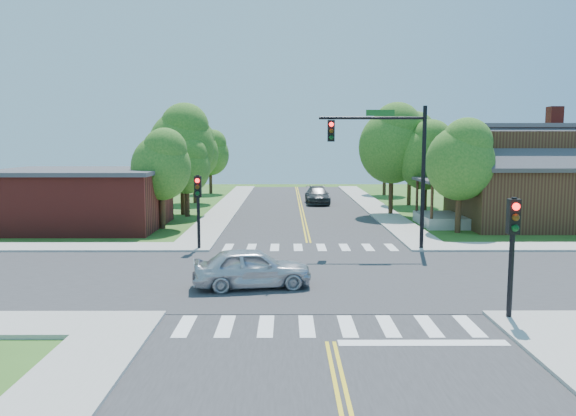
{
  "coord_description": "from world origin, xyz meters",
  "views": [
    {
      "loc": [
        -1.19,
        -22.2,
        5.45
      ],
      "look_at": [
        -1.12,
        5.23,
        2.2
      ],
      "focal_mm": 35.0,
      "sensor_mm": 36.0,
      "label": 1
    }
  ],
  "objects_px": {
    "car_silver": "(252,269)",
    "car_dgrey": "(317,196)",
    "house_ne": "(537,174)",
    "signal_pole_nw": "(198,198)",
    "signal_pole_se": "(513,235)",
    "signal_mast_ne": "(390,154)"
  },
  "relations": [
    {
      "from": "signal_pole_se",
      "to": "car_silver",
      "type": "bearing_deg",
      "value": 154.29
    },
    {
      "from": "signal_pole_nw",
      "to": "car_silver",
      "type": "height_order",
      "value": "signal_pole_nw"
    },
    {
      "from": "signal_pole_se",
      "to": "house_ne",
      "type": "xyz_separation_m",
      "value": [
        9.51,
        19.86,
        0.67
      ]
    },
    {
      "from": "signal_pole_nw",
      "to": "car_dgrey",
      "type": "bearing_deg",
      "value": 71.36
    },
    {
      "from": "house_ne",
      "to": "signal_pole_se",
      "type": "bearing_deg",
      "value": -115.58
    },
    {
      "from": "car_dgrey",
      "to": "house_ne",
      "type": "bearing_deg",
      "value": -43.12
    },
    {
      "from": "signal_pole_nw",
      "to": "car_silver",
      "type": "relative_size",
      "value": 0.82
    },
    {
      "from": "signal_pole_nw",
      "to": "car_silver",
      "type": "bearing_deg",
      "value": -66.88
    },
    {
      "from": "house_ne",
      "to": "signal_pole_nw",
      "type": "bearing_deg",
      "value": -157.31
    },
    {
      "from": "house_ne",
      "to": "car_dgrey",
      "type": "bearing_deg",
      "value": 137.66
    },
    {
      "from": "signal_mast_ne",
      "to": "signal_pole_nw",
      "type": "xyz_separation_m",
      "value": [
        -9.51,
        -0.01,
        -2.19
      ]
    },
    {
      "from": "car_dgrey",
      "to": "car_silver",
      "type": "bearing_deg",
      "value": -98.76
    },
    {
      "from": "signal_pole_se",
      "to": "car_silver",
      "type": "distance_m",
      "value": 9.17
    },
    {
      "from": "signal_pole_nw",
      "to": "house_ne",
      "type": "xyz_separation_m",
      "value": [
        20.71,
        8.66,
        0.67
      ]
    },
    {
      "from": "car_dgrey",
      "to": "signal_pole_se",
      "type": "bearing_deg",
      "value": -83.54
    },
    {
      "from": "signal_mast_ne",
      "to": "car_dgrey",
      "type": "distance_m",
      "value": 21.58
    },
    {
      "from": "house_ne",
      "to": "car_dgrey",
      "type": "xyz_separation_m",
      "value": [
        -13.61,
        12.4,
        -2.6
      ]
    },
    {
      "from": "car_silver",
      "to": "car_dgrey",
      "type": "bearing_deg",
      "value": -17.26
    },
    {
      "from": "signal_pole_se",
      "to": "car_silver",
      "type": "xyz_separation_m",
      "value": [
        -8.08,
        3.89,
        -1.91
      ]
    },
    {
      "from": "signal_mast_ne",
      "to": "house_ne",
      "type": "height_order",
      "value": "signal_mast_ne"
    },
    {
      "from": "signal_pole_nw",
      "to": "car_dgrey",
      "type": "xyz_separation_m",
      "value": [
        7.1,
        21.06,
        -1.94
      ]
    },
    {
      "from": "signal_mast_ne",
      "to": "car_dgrey",
      "type": "height_order",
      "value": "signal_mast_ne"
    }
  ]
}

